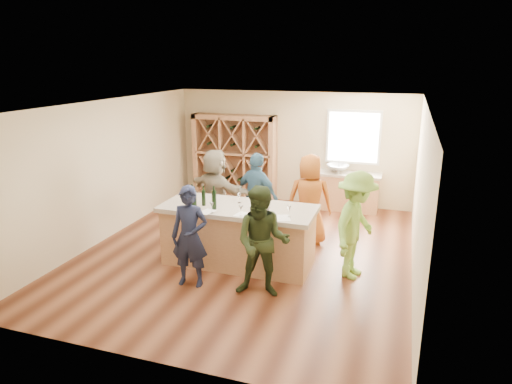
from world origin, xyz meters
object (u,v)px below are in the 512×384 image
(wine_bottle_c, at_px, (204,198))
(person_far_right, at_px, (310,200))
(wine_bottle_b, at_px, (195,199))
(wine_rack, at_px, (235,157))
(sink, at_px, (338,168))
(person_server, at_px, (356,225))
(person_far_mid, at_px, (257,196))
(person_near_right, at_px, (262,242))
(wine_bottle_d, at_px, (214,200))
(tasting_counter_base, at_px, (239,237))
(person_near_left, at_px, (190,237))
(wine_bottle_a, at_px, (192,197))
(person_far_left, at_px, (216,192))

(wine_bottle_c, xyz_separation_m, person_far_right, (1.60, 1.46, -0.31))
(wine_bottle_b, distance_m, wine_bottle_c, 0.16)
(wine_rack, distance_m, sink, 2.70)
(person_server, xyz_separation_m, person_far_right, (-1.03, 1.20, -0.01))
(wine_rack, height_order, person_far_mid, wine_rack)
(person_near_right, distance_m, person_server, 1.68)
(wine_bottle_d, relative_size, person_near_right, 0.19)
(sink, distance_m, wine_bottle_c, 4.26)
(wine_rack, height_order, tasting_counter_base, wine_rack)
(tasting_counter_base, distance_m, wine_bottle_c, 0.94)
(wine_bottle_c, distance_m, person_far_mid, 1.53)
(wine_rack, relative_size, person_server, 1.20)
(person_near_left, height_order, person_far_right, person_far_right)
(person_server, xyz_separation_m, person_far_mid, (-2.09, 1.14, -0.03))
(wine_bottle_d, bearing_deg, person_far_mid, 79.77)
(wine_rack, xyz_separation_m, person_near_left, (1.05, -4.79, -0.27))
(tasting_counter_base, distance_m, person_far_mid, 1.32)
(person_far_right, bearing_deg, wine_bottle_b, 30.39)
(wine_bottle_a, relative_size, person_far_left, 0.16)
(wine_bottle_b, bearing_deg, wine_bottle_d, -4.37)
(wine_bottle_c, xyz_separation_m, person_far_mid, (0.53, 1.40, -0.33))
(person_near_right, bearing_deg, person_far_mid, 101.89)
(tasting_counter_base, height_order, person_far_mid, person_far_mid)
(wine_bottle_b, relative_size, person_far_left, 0.16)
(person_far_mid, bearing_deg, person_far_left, 19.25)
(sink, height_order, person_near_left, person_near_left)
(wine_bottle_a, height_order, person_far_mid, person_far_mid)
(wine_rack, distance_m, wine_bottle_b, 4.10)
(tasting_counter_base, relative_size, person_far_left, 1.45)
(sink, xyz_separation_m, tasting_counter_base, (-1.19, -3.72, -0.51))
(wine_bottle_a, distance_m, person_near_right, 1.77)
(person_far_left, bearing_deg, sink, -108.56)
(sink, distance_m, person_near_left, 5.00)
(wine_bottle_c, relative_size, wine_bottle_d, 0.85)
(wine_bottle_a, relative_size, person_far_mid, 0.17)
(sink, height_order, person_far_mid, person_far_mid)
(wine_bottle_d, distance_m, person_far_right, 2.11)
(wine_bottle_c, bearing_deg, person_far_mid, 69.23)
(person_far_left, bearing_deg, wine_bottle_b, 123.34)
(wine_bottle_d, bearing_deg, sink, 68.97)
(person_far_mid, bearing_deg, person_server, 173.49)
(person_near_right, bearing_deg, person_server, 32.27)
(wine_bottle_b, relative_size, person_near_left, 0.17)
(sink, bearing_deg, wine_bottle_c, -114.86)
(person_far_mid, bearing_deg, person_near_left, 102.14)
(sink, bearing_deg, person_far_right, -94.57)
(tasting_counter_base, height_order, wine_bottle_d, wine_bottle_d)
(wine_bottle_b, relative_size, wine_bottle_c, 1.01)
(wine_bottle_b, bearing_deg, wine_bottle_c, 37.68)
(wine_rack, height_order, person_server, wine_rack)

